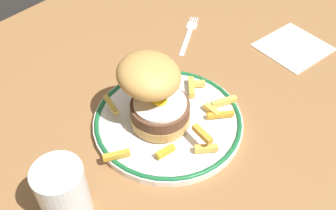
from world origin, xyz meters
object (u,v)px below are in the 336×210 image
(napkin, at_px, (293,47))
(burger, at_px, (154,91))
(fork, at_px, (189,34))
(water_glass, at_px, (63,195))
(dinner_plate, at_px, (168,121))

(napkin, bearing_deg, burger, 168.55)
(fork, bearing_deg, water_glass, -161.94)
(burger, relative_size, fork, 1.07)
(dinner_plate, bearing_deg, fork, 32.00)
(burger, height_order, fork, burger)
(fork, xyz_separation_m, napkin, (0.11, -0.19, 0.00))
(burger, xyz_separation_m, fork, (0.24, 0.12, -0.07))
(dinner_plate, height_order, water_glass, water_glass)
(water_glass, height_order, fork, water_glass)
(burger, distance_m, napkin, 0.36)
(dinner_plate, xyz_separation_m, napkin, (0.33, -0.05, -0.01))
(water_glass, xyz_separation_m, napkin, (0.55, -0.05, -0.04))
(water_glass, relative_size, fork, 0.73)
(dinner_plate, distance_m, napkin, 0.34)
(water_glass, xyz_separation_m, fork, (0.44, 0.14, -0.04))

